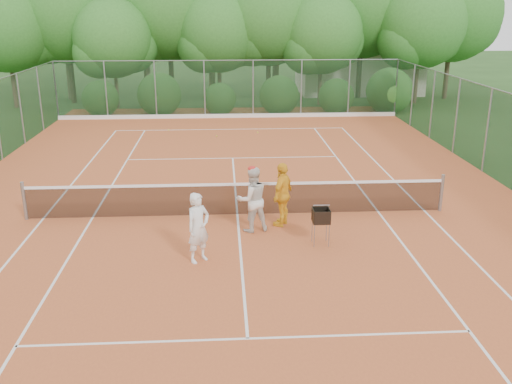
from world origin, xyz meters
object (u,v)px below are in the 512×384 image
(player_white, at_px, (198,228))
(ball_hopper, at_px, (321,216))
(player_center_grp, at_px, (252,199))
(player_yellow, at_px, (283,194))

(player_white, relative_size, ball_hopper, 1.78)
(player_center_grp, distance_m, player_yellow, 0.92)
(player_center_grp, xyz_separation_m, ball_hopper, (1.66, -1.02, -0.14))
(player_yellow, bearing_deg, player_white, -15.61)
(player_center_grp, height_order, ball_hopper, player_center_grp)
(player_white, height_order, ball_hopper, player_white)
(player_white, distance_m, player_center_grp, 2.27)
(player_white, xyz_separation_m, player_center_grp, (1.35, 1.83, 0.05))
(player_white, bearing_deg, ball_hopper, -25.56)
(player_center_grp, relative_size, ball_hopper, 1.90)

